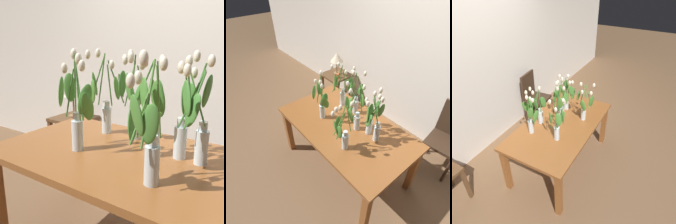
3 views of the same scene
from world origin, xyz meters
TOP-DOWN VIEW (x-y plane):
  - ground_plane at (0.00, 0.00)m, footprint 18.00×18.00m
  - room_wall_rear at (0.00, 1.30)m, footprint 9.00×0.10m
  - dining_table at (0.00, 0.00)m, footprint 1.60×0.90m
  - tulip_vase_0 at (-0.33, 0.24)m, footprint 0.19×0.29m
  - tulip_vase_1 at (0.23, -0.24)m, footprint 0.19×0.25m
  - tulip_vase_2 at (-0.13, 0.26)m, footprint 0.15×0.25m
  - tulip_vase_3 at (0.27, 0.14)m, footprint 0.19×0.16m
  - tulip_vase_4 at (-0.28, -0.12)m, footprint 0.25×0.17m
  - tulip_vase_5 at (0.09, 0.05)m, footprint 0.18×0.22m
  - tulip_vase_6 at (0.34, 0.08)m, footprint 0.16×0.18m
  - dining_chair at (0.78, 1.03)m, footprint 0.44×0.44m

SIDE VIEW (x-z plane):
  - ground_plane at x=0.00m, z-range 0.00..0.00m
  - dining_chair at x=0.78m, z-range 0.06..0.99m
  - dining_table at x=0.00m, z-range 0.28..1.02m
  - tulip_vase_6 at x=0.34m, z-range 0.68..1.23m
  - tulip_vase_2 at x=-0.13m, z-range 0.67..1.24m
  - tulip_vase_3 at x=0.27m, z-range 0.67..1.25m
  - tulip_vase_5 at x=0.09m, z-range 0.67..1.24m
  - tulip_vase_1 at x=0.23m, z-range 0.68..1.26m
  - tulip_vase_4 at x=-0.28m, z-range 0.68..1.27m
  - tulip_vase_0 at x=-0.33m, z-range 0.68..1.27m
  - room_wall_rear at x=0.00m, z-range 0.00..2.70m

